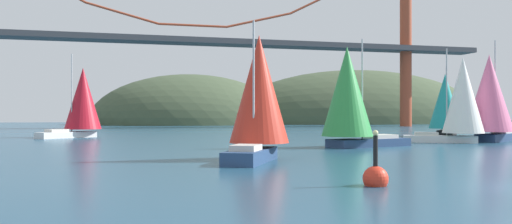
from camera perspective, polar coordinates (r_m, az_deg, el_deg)
The scene contains 10 objects.
headland_center at distance 154.21m, azimuth -7.22°, elevation -1.33°, with size 58.51×44.00×29.28m, color #425138.
headland_right at distance 170.82m, azimuth 11.38°, elevation -1.21°, with size 89.50×44.00×34.16m, color #425138.
suspension_bridge at distance 115.19m, azimuth -6.89°, elevation 8.50°, with size 140.23×6.00×44.98m.
sailboat_teal_sail at distance 75.82m, azimuth 20.05°, elevation 0.85°, with size 7.85×8.40×9.57m.
sailboat_pink_spinnaker at distance 62.61m, azimuth 24.28°, elevation 1.60°, with size 9.34×7.44×11.28m.
sailboat_crimson_sail at distance 71.63m, azimuth -18.58°, elevation 1.15°, with size 8.88×7.86×10.79m.
sailboat_green_sail at distance 48.42m, azimuth 10.19°, elevation 1.74°, with size 9.86×6.00×10.07m.
sailboat_scarlet_sail at distance 34.99m, azimuth 0.26°, elevation 1.91°, with size 6.37×8.11×9.15m.
sailboat_white_mainsail at distance 59.37m, azimuth 21.56°, elevation 1.38°, with size 8.74×6.79×10.08m.
channel_buoy at distance 22.98m, azimuth 12.97°, elevation -6.98°, with size 1.10×1.10×2.64m.
Camera 1 is at (-16.59, -17.66, 3.09)m, focal length 36.47 mm.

